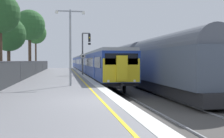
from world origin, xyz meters
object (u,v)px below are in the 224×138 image
Objects in this scene: speed_limit_sign at (83,61)px; background_tree_left at (35,34)px; freight_train_adjacent_track at (126,62)px; signal_gantry at (85,49)px; background_tree_back at (8,35)px; background_tree_centre at (30,26)px; commuter_train_at_platform at (86,63)px; platform_lamp_mid at (70,41)px.

background_tree_left is (-7.04, 17.52, 4.80)m from speed_limit_sign.
speed_limit_sign is at bearing -149.17° from freight_train_adjacent_track.
background_tree_back is (-8.49, -2.78, 1.27)m from signal_gantry.
background_tree_centre reaches higher than speed_limit_sign.
speed_limit_sign is at bearing 4.98° from background_tree_back.
freight_train_adjacent_track is 6.81m from speed_limit_sign.
signal_gantry is (-1.48, -16.87, 1.95)m from commuter_train_at_platform.
background_tree_left is at bearing 86.61° from background_tree_back.
commuter_train_at_platform is 22.27m from background_tree_back.
speed_limit_sign is at bearing -48.24° from background_tree_centre.
background_tree_back is at bearing -175.02° from speed_limit_sign.
platform_lamp_mid is at bearing -97.65° from speed_limit_sign.
platform_lamp_mid is 31.05m from background_tree_left.
background_tree_back is at bearing -93.39° from background_tree_left.
speed_limit_sign is (-5.85, -3.49, 0.06)m from freight_train_adjacent_track.
background_tree_centre is at bearing 103.78° from platform_lamp_mid.
background_tree_left reaches higher than signal_gantry.
platform_lamp_mid reaches higher than freight_train_adjacent_track.
speed_limit_sign is 8.64m from background_tree_back.
speed_limit_sign is at bearing 82.35° from platform_lamp_mid.
background_tree_left reaches higher than speed_limit_sign.
platform_lamp_mid reaches higher than commuter_train_at_platform.
background_tree_left is (-5.31, 30.41, 3.35)m from platform_lamp_mid.
background_tree_back reaches higher than commuter_train_at_platform.
platform_lamp_mid is at bearing -97.99° from signal_gantry.
platform_lamp_mid is at bearing -96.41° from commuter_train_at_platform.
speed_limit_sign is at bearing -68.09° from background_tree_left.
freight_train_adjacent_track is at bearing -17.90° from background_tree_centre.
speed_limit_sign is 0.39× the size of background_tree_back.
commuter_train_at_platform is 32.08m from platform_lamp_mid.
background_tree_centre reaches higher than freight_train_adjacent_track.
background_tree_centre reaches higher than signal_gantry.
freight_train_adjacent_track is 18.11m from platform_lamp_mid.
signal_gantry is 0.61× the size of background_tree_left.
background_tree_left is at bearing 132.59° from freight_train_adjacent_track.
background_tree_back reaches higher than platform_lamp_mid.
commuter_train_at_platform is at bearing 83.59° from platform_lamp_mid.
commuter_train_at_platform is 7.31× the size of background_tree_centre.
commuter_train_at_platform is at bearing 84.44° from speed_limit_sign.
background_tree_left reaches higher than freight_train_adjacent_track.
platform_lamp_mid is (-1.73, -12.89, 1.45)m from speed_limit_sign.
background_tree_back is (-9.97, -19.65, 3.22)m from commuter_train_at_platform.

